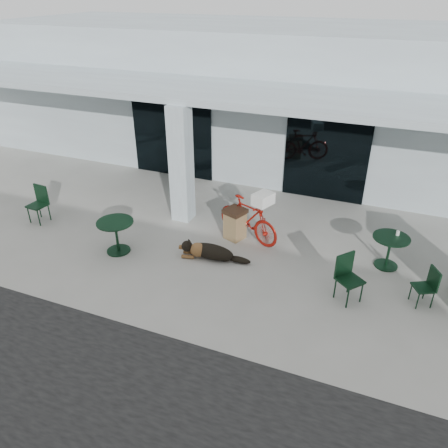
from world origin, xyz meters
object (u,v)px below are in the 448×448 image
at_px(cafe_table_near, 117,237).
at_px(cafe_chair_far_b, 424,287).
at_px(cafe_table_far, 389,252).
at_px(trash_receptacle, 235,224).
at_px(cafe_chair_near, 37,205).
at_px(cafe_chair_far_a, 350,280).
at_px(bicycle, 248,219).
at_px(dog, 211,251).

distance_m(cafe_table_near, cafe_chair_far_b, 6.83).
xyz_separation_m(cafe_table_far, trash_receptacle, (-3.68, -0.12, 0.02)).
xyz_separation_m(cafe_chair_near, cafe_chair_far_a, (8.25, -0.32, 0.00)).
xyz_separation_m(bicycle, dog, (-0.48, -1.20, -0.35)).
relative_size(cafe_chair_near, cafe_table_far, 1.23).
bearing_deg(bicycle, cafe_chair_near, 124.86).
distance_m(cafe_chair_far_a, cafe_chair_far_b, 1.46).
height_order(cafe_chair_far_a, trash_receptacle, cafe_chair_far_a).
height_order(cafe_chair_near, cafe_chair_far_b, cafe_chair_near).
height_order(cafe_table_near, cafe_chair_near, cafe_chair_near).
height_order(cafe_table_near, cafe_table_far, cafe_table_near).
bearing_deg(cafe_chair_near, dog, 6.16).
xyz_separation_m(bicycle, cafe_chair_far_a, (2.71, -1.57, -0.05)).
relative_size(cafe_chair_near, trash_receptacle, 1.23).
xyz_separation_m(cafe_chair_far_a, cafe_chair_far_b, (1.39, 0.42, -0.09)).
distance_m(dog, cafe_table_near, 2.30).
xyz_separation_m(dog, cafe_table_far, (3.85, 1.22, 0.17)).
bearing_deg(trash_receptacle, cafe_chair_far_b, -13.39).
distance_m(bicycle, cafe_table_near, 3.22).
relative_size(cafe_table_near, trash_receptacle, 1.07).
height_order(dog, cafe_table_far, cafe_table_far).
height_order(cafe_chair_far_b, trash_receptacle, cafe_chair_far_b).
height_order(cafe_chair_near, cafe_table_far, cafe_chair_near).
height_order(cafe_table_near, cafe_chair_far_a, cafe_chair_far_a).
xyz_separation_m(cafe_table_near, trash_receptacle, (2.40, 1.64, 0.00)).
height_order(bicycle, cafe_chair_near, bicycle).
bearing_deg(cafe_table_far, cafe_chair_far_b, -57.89).
distance_m(cafe_chair_far_a, trash_receptacle, 3.36).
xyz_separation_m(cafe_chair_near, cafe_chair_far_b, (9.64, 0.10, -0.09)).
distance_m(bicycle, dog, 1.34).
bearing_deg(cafe_chair_near, bicycle, 18.30).
bearing_deg(bicycle, cafe_table_near, 144.89).
bearing_deg(dog, cafe_chair_far_a, -19.94).
distance_m(cafe_table_far, cafe_chair_far_b, 1.38).
relative_size(cafe_chair_near, cafe_chair_far_a, 0.99).
relative_size(cafe_chair_near, cafe_chair_far_b, 1.21).
distance_m(cafe_table_near, cafe_chair_far_a, 5.42).
distance_m(dog, cafe_chair_near, 5.07).
bearing_deg(trash_receptacle, cafe_table_near, -145.60).
xyz_separation_m(cafe_chair_near, cafe_table_far, (8.91, 1.27, -0.12)).
bearing_deg(dog, trash_receptacle, 67.45).
relative_size(dog, cafe_table_near, 1.46).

